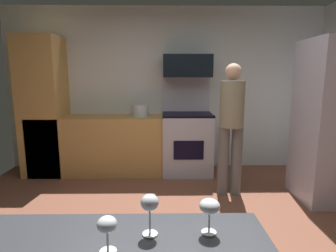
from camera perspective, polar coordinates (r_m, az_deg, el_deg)
ground_plane at (r=2.71m, az=0.47°, el=-23.82°), size 5.20×4.80×0.02m
wall_back at (r=4.59m, az=-0.14°, el=7.58°), size 5.20×0.12×2.60m
lower_cabinet_run at (r=4.44m, az=-11.80°, el=-3.83°), size 2.40×0.60×0.90m
cabinet_column at (r=4.64m, az=-24.32°, el=3.61°), size 0.60×0.60×2.10m
oven_range at (r=4.35m, az=3.92°, el=-3.06°), size 0.76×0.65×1.50m
microwave at (r=4.33m, az=4.01°, el=12.28°), size 0.74×0.38×0.34m
person_cook at (r=3.53m, az=12.98°, el=0.63°), size 0.31×0.30×1.67m
wine_glass_near at (r=1.12m, az=8.60°, el=-16.38°), size 0.08×0.08×0.14m
wine_glass_mid at (r=1.09m, az=-3.82°, el=-15.98°), size 0.07×0.07×0.17m
wine_glass_far at (r=1.03m, az=-12.52°, el=-19.65°), size 0.07×0.07×0.14m
stock_pot at (r=4.28m, az=-5.83°, el=3.17°), size 0.26×0.26×0.18m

